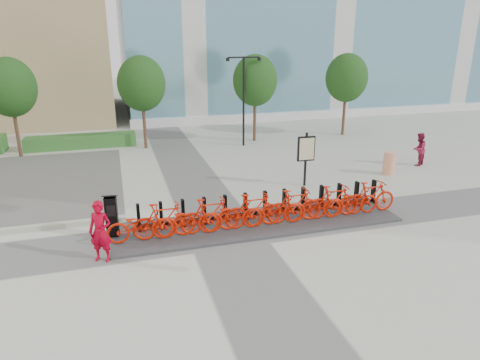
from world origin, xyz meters
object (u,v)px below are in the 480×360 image
object	(u,v)px
construction_barrel	(389,163)
kiosk	(112,216)
map_sign	(306,151)
pedestrian	(419,149)
worker_red	(100,232)
bike_0	(140,225)

from	to	relation	value
construction_barrel	kiosk	bearing A→B (deg)	-164.91
map_sign	pedestrian	bearing A→B (deg)	12.21
kiosk	construction_barrel	size ratio (longest dim) A/B	1.38
worker_red	map_sign	distance (m)	9.23
construction_barrel	pedestrian	bearing A→B (deg)	20.97
bike_0	kiosk	size ratio (longest dim) A/B	1.41
bike_0	map_sign	size ratio (longest dim) A/B	0.87
worker_red	map_sign	xyz separation A→B (m)	(8.14, 4.29, 0.63)
bike_0	worker_red	bearing A→B (deg)	124.92
kiosk	worker_red	size ratio (longest dim) A/B	0.79
worker_red	construction_barrel	bearing A→B (deg)	43.83
construction_barrel	map_sign	bearing A→B (deg)	-174.93
pedestrian	map_sign	world-z (taller)	map_sign
kiosk	map_sign	xyz separation A→B (m)	(7.84, 2.91, 0.76)
worker_red	construction_barrel	distance (m)	13.37
pedestrian	construction_barrel	distance (m)	2.41
kiosk	construction_barrel	xyz separation A→B (m)	(12.21, 3.29, -0.24)
worker_red	construction_barrel	size ratio (longest dim) A/B	1.73
worker_red	pedestrian	xyz separation A→B (m)	(14.75, 5.54, -0.08)
bike_0	kiosk	world-z (taller)	kiosk
worker_red	construction_barrel	xyz separation A→B (m)	(12.51, 4.68, -0.37)
worker_red	kiosk	bearing A→B (deg)	101.11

